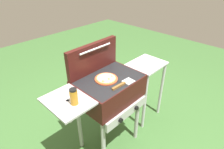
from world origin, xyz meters
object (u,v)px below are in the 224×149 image
(grill, at_px, (108,91))
(prep_table, at_px, (145,80))
(spatula, at_px, (123,84))
(sauce_jar, at_px, (74,97))
(pizza_cheese, at_px, (106,79))

(grill, relative_size, prep_table, 1.18)
(spatula, relative_size, prep_table, 0.32)
(sauce_jar, bearing_deg, prep_table, 3.85)
(grill, bearing_deg, sauce_jar, -170.99)
(pizza_cheese, height_order, prep_table, pizza_cheese)
(grill, bearing_deg, spatula, -81.67)
(grill, height_order, prep_table, grill)
(grill, bearing_deg, pizza_cheese, 168.73)
(spatula, bearing_deg, sauce_jar, 168.02)
(grill, bearing_deg, prep_table, 0.37)
(pizza_cheese, xyz_separation_m, prep_table, (0.69, 0.00, -0.33))
(grill, height_order, spatula, spatula)
(pizza_cheese, distance_m, sauce_jar, 0.44)
(pizza_cheese, distance_m, prep_table, 0.77)
(spatula, bearing_deg, grill, 98.33)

